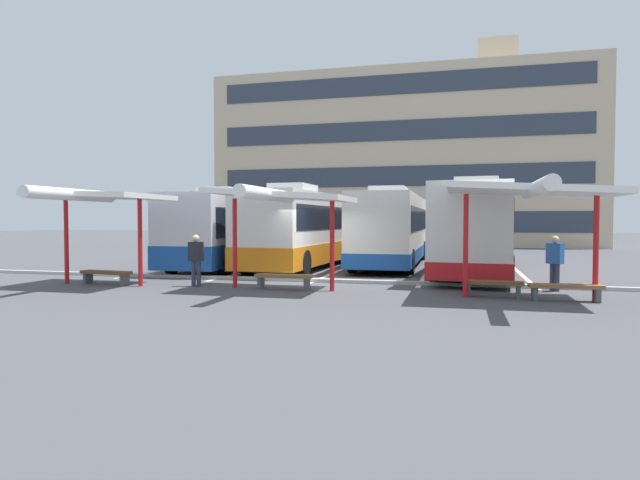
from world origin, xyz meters
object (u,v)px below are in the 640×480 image
Objects in this scene: coach_bus_1 at (303,230)px; bench_3 at (566,288)px; bench_0 at (106,274)px; waiting_passenger_1 at (196,257)px; coach_bus_2 at (392,229)px; waiting_passenger_0 at (555,259)px; bench_1 at (284,278)px; waiting_shelter_0 at (96,197)px; coach_bus_0 at (233,231)px; waiting_shelter_2 at (531,192)px; waiting_shelter_1 at (279,197)px; coach_bus_3 at (479,229)px.

coach_bus_1 reaches higher than bench_3.
coach_bus_1 is 5.49× the size of bench_0.
coach_bus_1 is 6.21× the size of waiting_passenger_1.
waiting_passenger_0 is (5.83, -7.99, -0.73)m from coach_bus_2.
bench_0 is 1.04× the size of bench_1.
bench_0 is 3.20m from waiting_passenger_1.
coach_bus_0 is at bearing 81.23° from waiting_shelter_0.
coach_bus_0 is 6.62× the size of waiting_passenger_0.
waiting_passenger_1 is at bearing 176.14° from waiting_shelter_2.
coach_bus_1 is at bearing 0.49° from coach_bus_0.
waiting_passenger_0 is at bearing 10.68° from bench_1.
coach_bus_1 is 1.94× the size of waiting_shelter_2.
coach_bus_2 is at bearing 51.19° from waiting_shelter_0.
waiting_shelter_1 is 3.49m from waiting_passenger_1.
coach_bus_2 is 5.94× the size of bench_0.
coach_bus_1 is at bearing 140.21° from bench_3.
waiting_shelter_1 is at bearing -166.62° from waiting_passenger_0.
waiting_shelter_0 reaches higher than waiting_passenger_0.
waiting_shelter_0 is at bearing -170.71° from waiting_passenger_0.
waiting_passenger_1 is (-2.94, -0.07, 0.62)m from bench_1.
waiting_shelter_2 is at bearing -2.83° from waiting_shelter_1.
coach_bus_3 reaches higher than coach_bus_2.
bench_3 is (0.90, 0.14, -2.53)m from waiting_shelter_2.
coach_bus_3 is (3.82, -2.61, 0.07)m from coach_bus_2.
coach_bus_3 reaches higher than waiting_shelter_2.
waiting_shelter_1 is at bearing -57.78° from coach_bus_0.
waiting_shelter_2 is 3.19× the size of waiting_passenger_0.
coach_bus_0 is 6.65× the size of waiting_passenger_1.
coach_bus_1 is 11.82m from waiting_shelter_2.
bench_0 is at bearing -130.02° from coach_bus_2.
coach_bus_2 reaches higher than waiting_shelter_2.
waiting_shelter_1 reaches higher than bench_1.
coach_bus_0 is at bearing 155.95° from waiting_passenger_0.
waiting_shelter_0 reaches higher than bench_1.
bench_0 and bench_1 have the same top height.
coach_bus_2 is 11.72m from bench_3.
coach_bus_3 is 11.38m from waiting_passenger_1.
waiting_passenger_1 is at bearing -171.78° from waiting_passenger_0.
waiting_shelter_0 is 14.27m from bench_3.
coach_bus_2 reaches higher than bench_3.
waiting_shelter_1 is (6.07, 0.40, -0.04)m from waiting_shelter_0.
coach_bus_1 reaches higher than waiting_passenger_0.
coach_bus_3 is 2.30× the size of waiting_shelter_2.
bench_1 is 0.34× the size of waiting_shelter_2.
waiting_passenger_0 is (9.55, -5.77, -0.71)m from coach_bus_1.
coach_bus_2 reaches higher than waiting_passenger_0.
coach_bus_0 is 5.88× the size of bench_0.
coach_bus_3 is at bearing 30.91° from bench_0.
coach_bus_2 is 6.17× the size of bench_1.
waiting_passenger_1 is (1.88, -7.33, -0.65)m from coach_bus_0.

